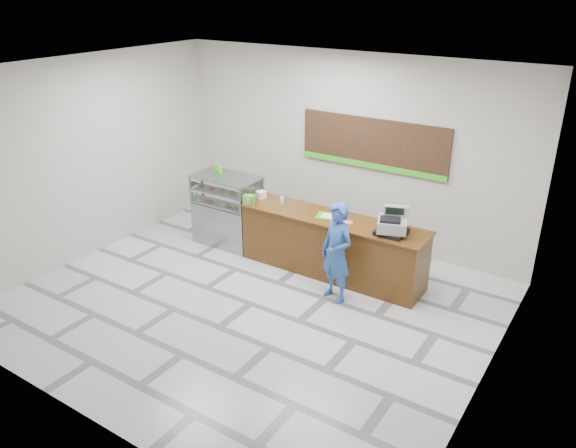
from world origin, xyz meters
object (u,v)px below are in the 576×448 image
Objects in this scene: display_case at (227,210)px; serving_tray at (329,216)px; sales_counter at (331,246)px; customer at (337,253)px; cash_register at (392,224)px.

serving_tray is (2.17, -0.01, 0.37)m from display_case.
display_case is 2.87× the size of serving_tray.
sales_counter is 2.45× the size of display_case.
customer is at bearing -14.28° from display_case.
display_case is 2.28× the size of cash_register.
serving_tray reaches higher than sales_counter.
sales_counter is 7.04× the size of serving_tray.
customer is (2.68, -0.68, 0.12)m from display_case.
serving_tray is at bearing -0.30° from display_case.
display_case is (-2.22, -0.00, 0.16)m from sales_counter.
customer is at bearing -154.08° from cash_register.
serving_tray is 0.88m from customer.
customer is at bearing -55.88° from sales_counter.
sales_counter is at bearing -1.97° from serving_tray.
display_case is 0.83× the size of customer.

